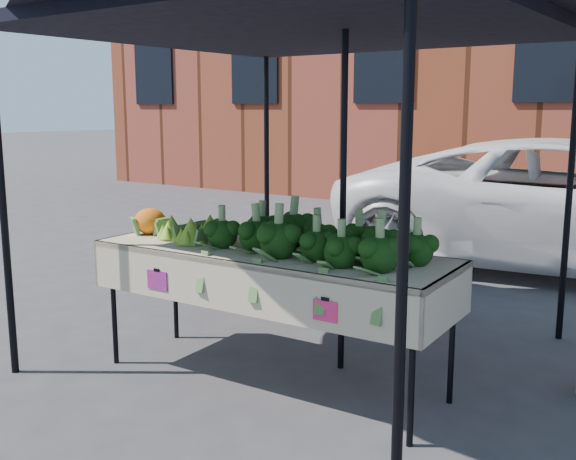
# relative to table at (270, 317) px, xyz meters

# --- Properties ---
(ground) EXTENTS (90.00, 90.00, 0.00)m
(ground) POSITION_rel_table_xyz_m (0.16, -0.02, -0.45)
(ground) COLOR #343437
(table) EXTENTS (2.44, 0.91, 0.90)m
(table) POSITION_rel_table_xyz_m (0.00, 0.00, 0.00)
(table) COLOR beige
(table) RESTS_ON ground
(canopy) EXTENTS (3.16, 3.16, 2.74)m
(canopy) POSITION_rel_table_xyz_m (-0.09, 0.56, 0.92)
(canopy) COLOR black
(canopy) RESTS_ON ground
(broccoli_heap) EXTENTS (1.50, 0.60, 0.29)m
(broccoli_heap) POSITION_rel_table_xyz_m (0.32, 0.03, 0.60)
(broccoli_heap) COLOR black
(broccoli_heap) RESTS_ON table
(romanesco_cluster) EXTENTS (0.46, 0.50, 0.23)m
(romanesco_cluster) POSITION_rel_table_xyz_m (-0.67, -0.01, 0.56)
(romanesco_cluster) COLOR #8CB835
(romanesco_cluster) RESTS_ON table
(cauliflower_pair) EXTENTS (0.23, 0.23, 0.20)m
(cauliflower_pair) POSITION_rel_table_xyz_m (-1.05, -0.05, 0.55)
(cauliflower_pair) COLOR orange
(cauliflower_pair) RESTS_ON table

